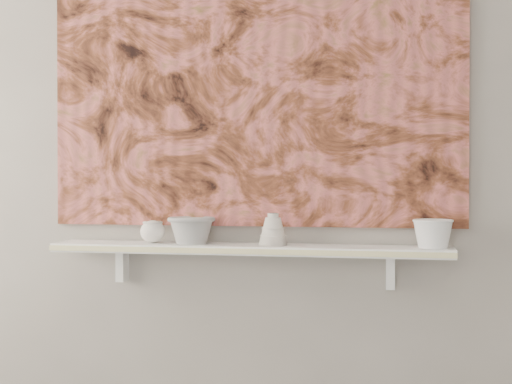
% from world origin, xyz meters
% --- Properties ---
extents(wall_back, '(3.60, 0.00, 3.60)m').
position_xyz_m(wall_back, '(0.00, 1.60, 1.35)').
color(wall_back, gray).
rests_on(wall_back, floor).
extents(shelf, '(1.40, 0.18, 0.03)m').
position_xyz_m(shelf, '(0.00, 1.51, 0.92)').
color(shelf, white).
rests_on(shelf, wall_back).
extents(shelf_stripe, '(1.40, 0.01, 0.02)m').
position_xyz_m(shelf_stripe, '(0.00, 1.41, 0.92)').
color(shelf_stripe, beige).
rests_on(shelf_stripe, shelf).
extents(bracket_left, '(0.03, 0.06, 0.12)m').
position_xyz_m(bracket_left, '(-0.49, 1.57, 0.84)').
color(bracket_left, white).
rests_on(bracket_left, wall_back).
extents(bracket_right, '(0.03, 0.06, 0.12)m').
position_xyz_m(bracket_right, '(0.49, 1.57, 0.84)').
color(bracket_right, white).
rests_on(bracket_right, wall_back).
extents(painting, '(1.50, 0.02, 1.10)m').
position_xyz_m(painting, '(0.00, 1.59, 1.54)').
color(painting, brown).
rests_on(painting, wall_back).
extents(house_motif, '(0.09, 0.00, 0.08)m').
position_xyz_m(house_motif, '(0.45, 1.57, 1.23)').
color(house_motif, black).
rests_on(house_motif, painting).
extents(bowl_grey, '(0.21, 0.21, 0.10)m').
position_xyz_m(bowl_grey, '(-0.20, 1.51, 0.98)').
color(bowl_grey, gray).
rests_on(bowl_grey, shelf).
extents(cup_cream, '(0.11, 0.11, 0.08)m').
position_xyz_m(cup_cream, '(-0.35, 1.51, 0.97)').
color(cup_cream, beige).
rests_on(cup_cream, shelf).
extents(bell_vessel, '(0.12, 0.12, 0.11)m').
position_xyz_m(bell_vessel, '(0.09, 1.51, 0.99)').
color(bell_vessel, beige).
rests_on(bell_vessel, shelf).
extents(bowl_white, '(0.14, 0.14, 0.10)m').
position_xyz_m(bowl_white, '(0.63, 1.51, 0.98)').
color(bowl_white, silver).
rests_on(bowl_white, shelf).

